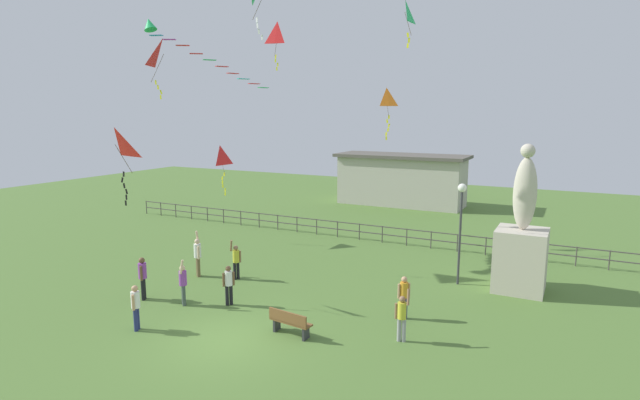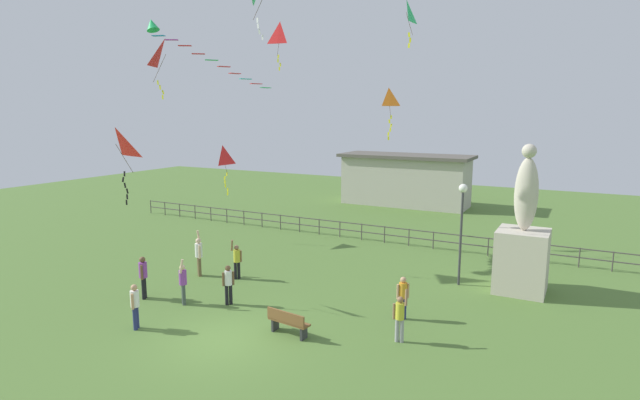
{
  "view_description": "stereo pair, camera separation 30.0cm",
  "coord_description": "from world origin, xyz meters",
  "px_view_note": "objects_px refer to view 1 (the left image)",
  "views": [
    {
      "loc": [
        9.56,
        -12.12,
        7.17
      ],
      "look_at": [
        0.55,
        5.38,
        3.79
      ],
      "focal_mm": 28.31,
      "sensor_mm": 36.0,
      "label": 1
    },
    {
      "loc": [
        9.82,
        -11.98,
        7.17
      ],
      "look_at": [
        0.55,
        5.38,
        3.79
      ],
      "focal_mm": 28.31,
      "sensor_mm": 36.0,
      "label": 2
    }
  ],
  "objects_px": {
    "park_bench": "(290,322)",
    "person_5": "(404,294)",
    "person_2": "(402,315)",
    "streamer_kite": "(162,32)",
    "kite_4": "(116,147)",
    "kite_1": "(405,14)",
    "statue_monument": "(521,248)",
    "person_1": "(143,275)",
    "person_0": "(198,254)",
    "lamppost": "(461,211)",
    "person_3": "(236,259)",
    "kite_3": "(220,157)",
    "person_7": "(136,305)",
    "kite_5": "(278,35)",
    "person_4": "(229,283)",
    "person_6": "(183,282)",
    "kite_0": "(164,56)",
    "kite_6": "(386,101)"
  },
  "relations": [
    {
      "from": "person_5",
      "to": "kite_1",
      "type": "relative_size",
      "value": 0.78
    },
    {
      "from": "person_0",
      "to": "person_1",
      "type": "relative_size",
      "value": 1.2
    },
    {
      "from": "lamppost",
      "to": "person_2",
      "type": "xyz_separation_m",
      "value": [
        -0.41,
        -6.38,
        -2.26
      ]
    },
    {
      "from": "lamppost",
      "to": "kite_3",
      "type": "bearing_deg",
      "value": 174.48
    },
    {
      "from": "kite_0",
      "to": "streamer_kite",
      "type": "xyz_separation_m",
      "value": [
        -1.06,
        1.06,
        1.26
      ]
    },
    {
      "from": "lamppost",
      "to": "person_1",
      "type": "relative_size",
      "value": 2.55
    },
    {
      "from": "statue_monument",
      "to": "person_2",
      "type": "bearing_deg",
      "value": -112.45
    },
    {
      "from": "park_bench",
      "to": "kite_1",
      "type": "height_order",
      "value": "kite_1"
    },
    {
      "from": "kite_1",
      "to": "kite_6",
      "type": "bearing_deg",
      "value": 118.93
    },
    {
      "from": "lamppost",
      "to": "kite_1",
      "type": "distance_m",
      "value": 8.72
    },
    {
      "from": "lamppost",
      "to": "person_1",
      "type": "height_order",
      "value": "lamppost"
    },
    {
      "from": "kite_4",
      "to": "statue_monument",
      "type": "bearing_deg",
      "value": 31.75
    },
    {
      "from": "statue_monument",
      "to": "person_3",
      "type": "distance_m",
      "value": 11.94
    },
    {
      "from": "person_4",
      "to": "kite_3",
      "type": "relative_size",
      "value": 0.55
    },
    {
      "from": "person_0",
      "to": "kite_0",
      "type": "distance_m",
      "value": 9.08
    },
    {
      "from": "person_7",
      "to": "kite_4",
      "type": "xyz_separation_m",
      "value": [
        -2.44,
        1.72,
        5.07
      ]
    },
    {
      "from": "person_3",
      "to": "person_4",
      "type": "bearing_deg",
      "value": -58.68
    },
    {
      "from": "person_6",
      "to": "kite_0",
      "type": "distance_m",
      "value": 10.48
    },
    {
      "from": "person_2",
      "to": "kite_5",
      "type": "bearing_deg",
      "value": 136.82
    },
    {
      "from": "person_0",
      "to": "statue_monument",
      "type": "bearing_deg",
      "value": 19.77
    },
    {
      "from": "lamppost",
      "to": "streamer_kite",
      "type": "bearing_deg",
      "value": -170.78
    },
    {
      "from": "person_2",
      "to": "person_3",
      "type": "xyz_separation_m",
      "value": [
        -8.35,
        2.57,
        0.01
      ]
    },
    {
      "from": "person_1",
      "to": "kite_3",
      "type": "height_order",
      "value": "kite_3"
    },
    {
      "from": "person_7",
      "to": "kite_5",
      "type": "bearing_deg",
      "value": 100.98
    },
    {
      "from": "kite_3",
      "to": "streamer_kite",
      "type": "height_order",
      "value": "streamer_kite"
    },
    {
      "from": "kite_0",
      "to": "kite_1",
      "type": "distance_m",
      "value": 10.85
    },
    {
      "from": "kite_3",
      "to": "kite_4",
      "type": "bearing_deg",
      "value": -74.91
    },
    {
      "from": "kite_4",
      "to": "kite_6",
      "type": "height_order",
      "value": "kite_6"
    },
    {
      "from": "kite_4",
      "to": "kite_5",
      "type": "xyz_separation_m",
      "value": [
        -0.14,
        11.59,
        5.45
      ]
    },
    {
      "from": "park_bench",
      "to": "kite_4",
      "type": "height_order",
      "value": "kite_4"
    },
    {
      "from": "kite_4",
      "to": "kite_6",
      "type": "bearing_deg",
      "value": 64.38
    },
    {
      "from": "person_5",
      "to": "statue_monument",
      "type": "bearing_deg",
      "value": 56.48
    },
    {
      "from": "statue_monument",
      "to": "kite_4",
      "type": "distance_m",
      "value": 16.28
    },
    {
      "from": "person_7",
      "to": "kite_6",
      "type": "distance_m",
      "value": 16.17
    },
    {
      "from": "person_2",
      "to": "kite_5",
      "type": "distance_m",
      "value": 18.1
    },
    {
      "from": "kite_1",
      "to": "statue_monument",
      "type": "bearing_deg",
      "value": -3.02
    },
    {
      "from": "person_2",
      "to": "person_5",
      "type": "bearing_deg",
      "value": 105.96
    },
    {
      "from": "kite_3",
      "to": "statue_monument",
      "type": "bearing_deg",
      "value": -3.29
    },
    {
      "from": "lamppost",
      "to": "person_7",
      "type": "height_order",
      "value": "lamppost"
    },
    {
      "from": "park_bench",
      "to": "kite_3",
      "type": "distance_m",
      "value": 13.87
    },
    {
      "from": "streamer_kite",
      "to": "person_1",
      "type": "bearing_deg",
      "value": -56.89
    },
    {
      "from": "person_2",
      "to": "person_1",
      "type": "bearing_deg",
      "value": -174.01
    },
    {
      "from": "kite_6",
      "to": "statue_monument",
      "type": "bearing_deg",
      "value": -29.39
    },
    {
      "from": "person_0",
      "to": "person_3",
      "type": "xyz_separation_m",
      "value": [
        1.75,
        0.45,
        -0.12
      ]
    },
    {
      "from": "statue_monument",
      "to": "kite_3",
      "type": "xyz_separation_m",
      "value": [
        -15.87,
        0.91,
        2.98
      ]
    },
    {
      "from": "kite_3",
      "to": "person_2",
      "type": "bearing_deg",
      "value": -30.43
    },
    {
      "from": "statue_monument",
      "to": "streamer_kite",
      "type": "bearing_deg",
      "value": -170.77
    },
    {
      "from": "park_bench",
      "to": "person_5",
      "type": "height_order",
      "value": "person_5"
    },
    {
      "from": "person_5",
      "to": "kite_6",
      "type": "height_order",
      "value": "kite_6"
    },
    {
      "from": "person_2",
      "to": "streamer_kite",
      "type": "height_order",
      "value": "streamer_kite"
    }
  ]
}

